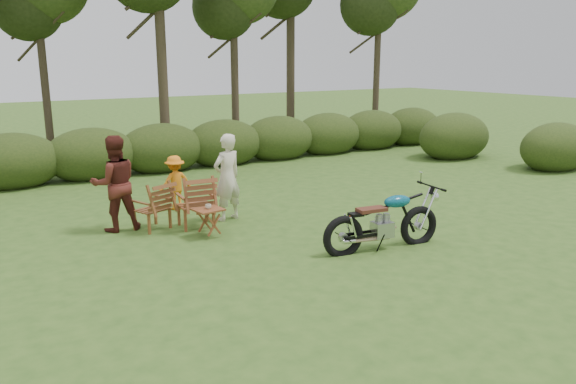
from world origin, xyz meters
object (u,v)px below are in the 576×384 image
lawn_chair_right (196,227)px  adult_b (118,230)px  lawn_chair_left (153,229)px  adult_a (228,219)px  cup (208,206)px  child (177,209)px  motorcycle (381,248)px  side_table (209,223)px

lawn_chair_right → adult_b: adult_b is taller
lawn_chair_right → lawn_chair_left: lawn_chair_right is taller
lawn_chair_right → adult_a: size_ratio=0.58×
cup → child: cup is taller
lawn_chair_right → adult_a: bearing=-165.1°
lawn_chair_left → child: bearing=-149.1°
lawn_chair_right → adult_b: bearing=-17.3°
cup → motorcycle: bearing=-44.5°
side_table → adult_a: adult_a is taller
motorcycle → child: (-2.05, 4.39, 0.00)m
lawn_chair_left → side_table: side_table is taller
side_table → motorcycle: bearing=-44.2°
adult_b → child: (1.52, 0.87, 0.00)m
cup → child: size_ratio=0.09×
adult_b → child: 1.75m
motorcycle → adult_b: (-3.58, 3.52, 0.00)m
adult_a → adult_b: (-2.12, 0.48, 0.00)m
adult_b → cup: bearing=138.2°
adult_b → child: adult_b is taller
cup → side_table: bearing=-93.0°
lawn_chair_left → cup: (0.73, -1.00, 0.58)m
side_table → adult_b: bearing=134.9°
child → adult_a: bearing=109.2°
lawn_chair_left → cup: cup is taller
adult_a → lawn_chair_right: bearing=-5.2°
lawn_chair_right → side_table: side_table is taller
lawn_chair_right → child: size_ratio=0.87×
lawn_chair_right → motorcycle: bearing=133.3°
side_table → child: 2.22m
cup → adult_a: 1.28m
lawn_chair_right → side_table: bearing=92.5°
adult_b → lawn_chair_right: bearing=159.3°
side_table → cup: (0.00, 0.02, 0.31)m
child → adult_b: bearing=25.2°
lawn_chair_right → adult_a: 0.76m
adult_a → motorcycle: bearing=101.8°
side_table → child: (0.20, 2.19, -0.27)m
cup → child: bearing=84.7°
cup → adult_b: (-1.32, 1.31, -0.58)m
child → motorcycle: bearing=110.6°
adult_a → child: 1.48m
adult_b → motorcycle: bearing=138.4°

